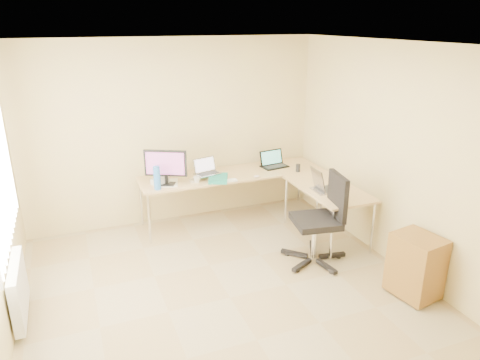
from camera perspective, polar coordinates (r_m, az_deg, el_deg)
name	(u,v)px	position (r m, az deg, el deg)	size (l,w,h in m)	color
floor	(230,298)	(4.95, -1.28, -14.79)	(4.50, 4.50, 0.00)	#A18759
ceiling	(228,45)	(4.07, -1.57, 16.88)	(4.50, 4.50, 0.00)	white
wall_back	(174,133)	(6.41, -8.43, 6.00)	(4.50, 4.50, 0.00)	#E0CF80
wall_front	(376,321)	(2.59, 16.93, -16.84)	(4.50, 4.50, 0.00)	#E0CF80
wall_right	(402,160)	(5.40, 20.02, 2.36)	(4.50, 4.50, 0.00)	#E0CF80
desk_main	(232,197)	(6.53, -1.00, -2.15)	(2.65, 0.70, 0.73)	tan
desk_return	(326,213)	(6.12, 10.97, -4.11)	(0.70, 1.30, 0.73)	tan
monitor	(166,168)	(5.96, -9.47, 1.58)	(0.56, 0.18, 0.48)	black
book_stack	(218,178)	(6.11, -2.79, 0.21)	(0.25, 0.34, 0.06)	#167662
laptop_center	(208,167)	(6.17, -4.17, 1.72)	(0.34, 0.26, 0.22)	#B2B2B2
laptop_black	(275,159)	(6.66, 4.45, 2.68)	(0.38, 0.28, 0.24)	black
keyboard	(224,181)	(6.06, -2.07, -0.15)	(0.37, 0.10, 0.02)	white
mouse	(257,176)	(6.23, 2.14, 0.48)	(0.09, 0.06, 0.03)	silver
mug	(197,179)	(6.05, -5.53, 0.07)	(0.09, 0.09, 0.09)	silver
cd_stack	(194,180)	(6.10, -5.94, -0.05)	(0.12, 0.12, 0.03)	silver
water_bottle	(157,178)	(5.84, -10.56, 0.27)	(0.09, 0.09, 0.31)	#3178D6
papers	(169,183)	(6.09, -9.09, -0.37)	(0.24, 0.34, 0.01)	white
white_box	(160,181)	(6.07, -10.21, -0.15)	(0.21, 0.15, 0.08)	silver
desk_fan	(165,168)	(6.30, -9.50, 1.55)	(0.21, 0.21, 0.26)	white
black_cup	(298,168)	(6.51, 7.42, 1.54)	(0.06, 0.06, 0.11)	black
laptop_return	(326,182)	(5.81, 10.94, -0.19)	(0.29, 0.37, 0.25)	#A7A5B2
office_chair	(315,224)	(5.45, 9.61, -5.56)	(0.67, 0.67, 1.12)	black
cabinet	(416,265)	(5.15, 21.54, -10.12)	(0.39, 0.49, 0.67)	#9C5A22
radiator	(19,290)	(4.93, -26.43, -12.43)	(0.09, 0.80, 0.55)	white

